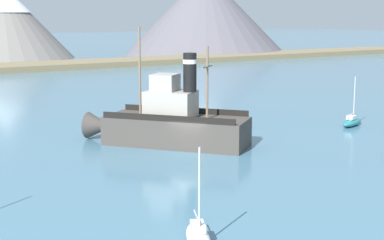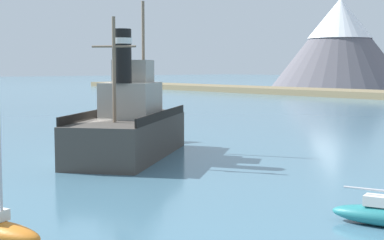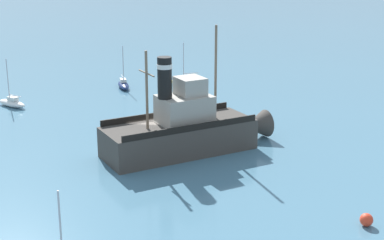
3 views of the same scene
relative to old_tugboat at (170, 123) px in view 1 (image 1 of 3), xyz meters
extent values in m
plane|color=#477289|center=(-0.21, -3.29, -1.83)|extent=(600.00, 600.00, 0.00)
cone|color=slate|center=(15.73, 108.08, 7.44)|extent=(34.90, 34.90, 18.54)
cone|color=#56545B|center=(68.53, 95.76, 9.44)|extent=(45.06, 45.06, 22.54)
cube|color=#423D38|center=(0.38, -0.48, -0.63)|extent=(10.90, 12.14, 2.40)
cone|color=#423D38|center=(-4.09, 5.16, -0.63)|extent=(3.33, 3.34, 2.35)
cube|color=#9E998E|center=(0.07, -0.09, 1.67)|extent=(4.84, 5.00, 2.20)
cube|color=#9E998E|center=(-0.24, 0.30, 3.47)|extent=(2.97, 2.93, 1.40)
cylinder|color=black|center=(1.13, -1.42, 4.37)|extent=(1.10, 1.10, 3.20)
cylinder|color=silver|center=(1.13, -1.42, 5.27)|extent=(1.16, 1.16, 0.35)
cylinder|color=#75604C|center=(-1.67, 2.10, 4.32)|extent=(0.20, 0.20, 7.50)
cylinder|color=#75604C|center=(2.06, -2.60, 3.57)|extent=(0.20, 0.20, 6.00)
cylinder|color=#75604C|center=(2.06, -2.60, 4.89)|extent=(2.11, 1.71, 0.12)
cube|color=black|center=(-1.31, -1.82, 0.82)|extent=(7.18, 9.01, 0.50)
cube|color=black|center=(2.07, 0.86, 0.82)|extent=(7.18, 9.01, 0.50)
ellipsoid|color=#23757A|center=(19.44, -2.62, -1.48)|extent=(3.95, 2.33, 0.70)
cube|color=silver|center=(19.26, -2.68, -0.95)|extent=(1.25, 0.98, 0.36)
cylinder|color=#B7B7BC|center=(19.73, -2.51, 0.97)|extent=(0.10, 0.10, 4.20)
cylinder|color=#B7B7BC|center=(18.88, -2.82, -0.58)|extent=(1.72, 0.69, 0.08)
ellipsoid|color=white|center=(-10.18, -19.83, -1.48)|extent=(2.62, 3.90, 0.70)
cube|color=silver|center=(-10.09, -19.65, -0.95)|extent=(1.05, 1.27, 0.36)
cylinder|color=#B7B7BC|center=(-10.31, -20.10, 0.97)|extent=(0.10, 0.10, 4.20)
cylinder|color=#B7B7BC|center=(-9.92, -19.29, -0.58)|extent=(0.84, 1.66, 0.08)
sphere|color=red|center=(10.99, 12.75, -1.44)|extent=(0.79, 0.79, 0.79)
camera|label=1|loc=(-24.89, -42.07, 9.10)|focal=55.00mm
camera|label=2|loc=(30.44, -20.82, 3.73)|focal=55.00mm
camera|label=3|loc=(43.57, 7.89, 14.13)|focal=55.00mm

